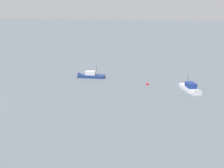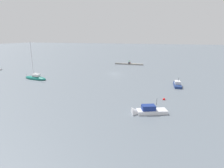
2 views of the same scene
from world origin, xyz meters
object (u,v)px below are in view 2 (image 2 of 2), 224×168
object	(u,v)px
umbrella_open_green	(129,61)
sailboat_teal_far	(36,78)
motorboat_white_near	(146,111)
mooring_buoy_mid	(164,99)
person_seated_blue_right	(129,63)
motorboat_navy_mid	(177,85)
person_seated_maroon_left	(130,63)

from	to	relation	value
umbrella_open_green	sailboat_teal_far	world-z (taller)	sailboat_teal_far
motorboat_white_near	mooring_buoy_mid	distance (m)	8.28
person_seated_blue_right	mooring_buoy_mid	size ratio (longest dim) A/B	1.33
umbrella_open_green	motorboat_white_near	size ratio (longest dim) A/B	0.22
sailboat_teal_far	motorboat_white_near	world-z (taller)	sailboat_teal_far
motorboat_navy_mid	umbrella_open_green	bearing A→B (deg)	116.87
person_seated_maroon_left	motorboat_white_near	world-z (taller)	motorboat_white_near
umbrella_open_green	sailboat_teal_far	bearing A→B (deg)	61.38
person_seated_blue_right	umbrella_open_green	xyz separation A→B (m)	(-0.29, -0.04, 0.86)
umbrella_open_green	person_seated_blue_right	bearing A→B (deg)	8.28
umbrella_open_green	motorboat_white_near	xyz separation A→B (m)	(-14.27, 52.49, -1.29)
person_seated_maroon_left	sailboat_teal_far	world-z (taller)	sailboat_teal_far
person_seated_blue_right	motorboat_white_near	world-z (taller)	motorboat_white_near
person_seated_maroon_left	motorboat_white_near	bearing A→B (deg)	113.92
person_seated_blue_right	sailboat_teal_far	size ratio (longest dim) A/B	0.06
person_seated_maroon_left	umbrella_open_green	distance (m)	0.90
sailboat_teal_far	mooring_buoy_mid	xyz separation A→B (m)	(-37.01, 7.61, -0.30)
sailboat_teal_far	motorboat_navy_mid	world-z (taller)	sailboat_teal_far
sailboat_teal_far	mooring_buoy_mid	distance (m)	37.78
umbrella_open_green	mooring_buoy_mid	world-z (taller)	umbrella_open_green
umbrella_open_green	motorboat_navy_mid	distance (m)	37.81
sailboat_teal_far	motorboat_white_near	xyz separation A→B (m)	(-34.46, 15.48, -0.05)
sailboat_teal_far	motorboat_navy_mid	xyz separation A→B (m)	(-39.77, -4.68, -0.07)
person_seated_maroon_left	umbrella_open_green	bearing A→B (deg)	10.05
person_seated_maroon_left	mooring_buoy_mid	bearing A→B (deg)	119.33
motorboat_navy_mid	person_seated_blue_right	bearing A→B (deg)	117.28
person_seated_blue_right	umbrella_open_green	world-z (taller)	umbrella_open_green
sailboat_teal_far	motorboat_white_near	distance (m)	37.78
person_seated_maroon_left	umbrella_open_green	size ratio (longest dim) A/B	0.55
person_seated_maroon_left	umbrella_open_green	world-z (taller)	umbrella_open_green
motorboat_navy_mid	mooring_buoy_mid	distance (m)	12.61
sailboat_teal_far	person_seated_maroon_left	bearing A→B (deg)	-20.76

